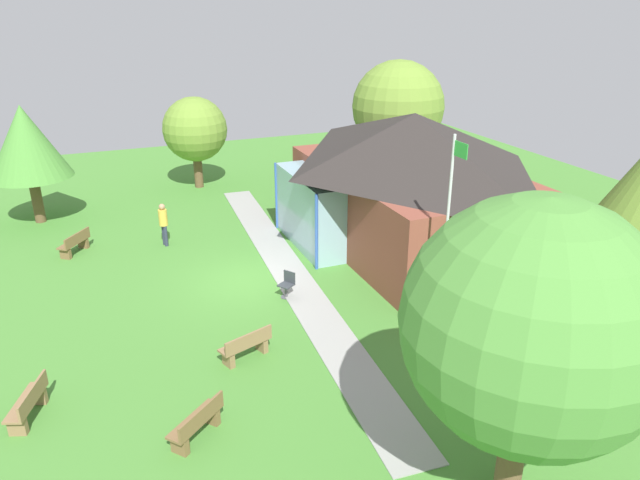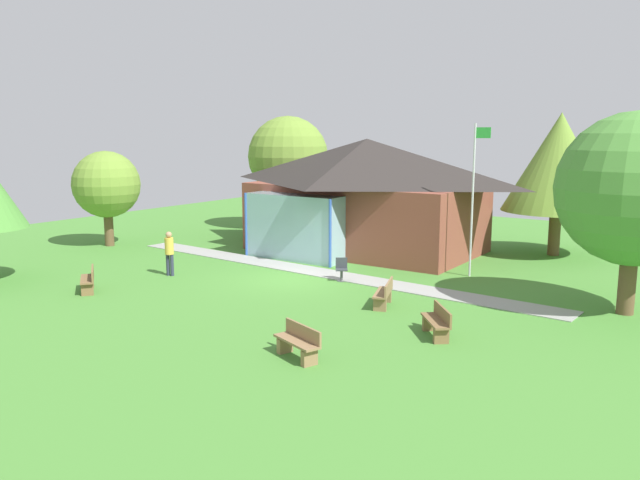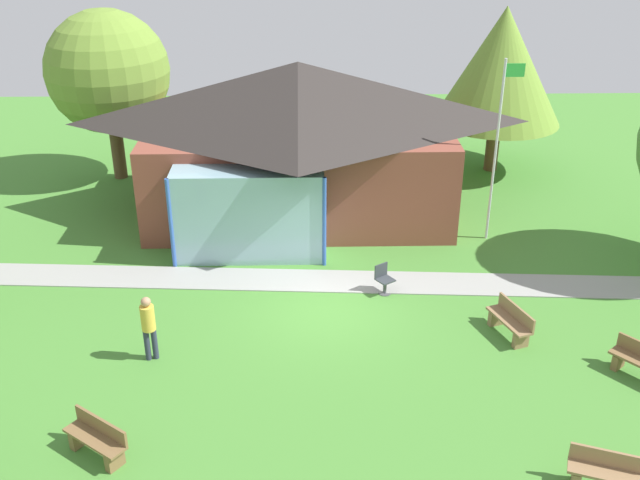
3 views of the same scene
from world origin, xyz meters
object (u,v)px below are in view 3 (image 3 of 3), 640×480
Objects in this scene: bench_front_left at (97,439)px; visitor_strolling_lawn at (148,323)px; bench_mid_right at (511,322)px; tree_behind_pavilion_left at (108,72)px; patio_chair_lawn_spare at (384,280)px; flagpole at (498,144)px; bench_front_right at (608,474)px; pavilion at (297,137)px; tree_behind_pavilion_right at (501,66)px.

bench_front_left is 0.84× the size of visitor_strolling_lawn.
bench_mid_right is 0.24× the size of tree_behind_pavilion_left.
flagpole is at bearing -171.79° from patio_chair_lawn_spare.
bench_mid_right is 1.81× the size of patio_chair_lawn_spare.
flagpole is 6.82× the size of patio_chair_lawn_spare.
visitor_strolling_lawn is 0.27× the size of tree_behind_pavilion_left.
flagpole reaches higher than visitor_strolling_lawn.
tree_behind_pavilion_left is at bearing -42.68° from bench_front_left.
bench_front_left is at bearing 13.54° from bench_front_right.
bench_mid_right is at bearing 169.63° from visitor_strolling_lawn.
bench_front_right is (5.99, -13.35, -2.32)m from pavilion.
patio_chair_lawn_spare is at bearing -98.88° from bench_front_left.
pavilion is 1.89× the size of flagpole.
flagpole is at bearing -99.71° from bench_front_left.
bench_front_left is 16.30m from tree_behind_pavilion_left.
bench_front_right is 1.81× the size of patio_chair_lawn_spare.
pavilion is at bearing -71.79° from bench_front_left.
bench_front_left and bench_mid_right have the same top height.
visitor_strolling_lawn reaches higher than bench_front_right.
pavilion is at bearing 159.38° from flagpole.
bench_front_right is at bearing -91.19° from flagpole.
pavilion is at bearing -45.53° from bench_front_right.
bench_front_right is at bearing 165.48° from bench_mid_right.
bench_front_left is at bearing -136.18° from flagpole.
bench_mid_right is at bearing -64.40° from bench_front_right.
visitor_strolling_lawn reaches higher than bench_mid_right.
pavilion is 1.73× the size of tree_behind_pavilion_right.
flagpole is 0.91× the size of tree_behind_pavilion_left.
visitor_strolling_lawn is (-6.00, -3.06, 0.61)m from patio_chair_lawn_spare.
visitor_strolling_lawn is 13.11m from tree_behind_pavilion_left.
patio_chair_lawn_spare is (-3.04, 2.23, 0.01)m from bench_mid_right.
bench_front_right is 21.54m from tree_behind_pavilion_left.
visitor_strolling_lawn is (-9.76, -6.49, -2.21)m from flagpole.
tree_behind_pavilion_left is at bearing 153.99° from pavilion.
pavilion reaches higher than bench_front_right.
visitor_strolling_lawn is at bearing -61.66° from bench_front_left.
bench_front_left is 10.08m from bench_front_right.
tree_behind_pavilion_left reaches higher than visitor_strolling_lawn.
bench_front_left is 10.38m from bench_mid_right.
pavilion is 6.67m from flagpole.
bench_front_right is at bearing 139.04° from visitor_strolling_lawn.
bench_front_left is 0.23× the size of tree_behind_pavilion_left.
flagpole is at bearing -27.13° from bench_mid_right.
patio_chair_lawn_spare reaches higher than bench_front_right.
bench_mid_right is 3.77m from patio_chair_lawn_spare.
pavilion reaches higher than bench_mid_right.
tree_behind_pavilion_left reaches higher than tree_behind_pavilion_right.
flagpole is 4.00× the size of bench_front_left.
bench_front_left is 0.94× the size of bench_front_right.
patio_chair_lawn_spare is at bearing -168.56° from visitor_strolling_lawn.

